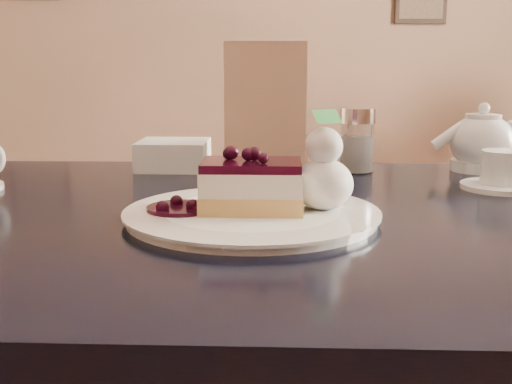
{
  "coord_description": "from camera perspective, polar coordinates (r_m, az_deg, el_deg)",
  "views": [
    {
      "loc": [
        -0.06,
        -0.62,
        0.99
      ],
      "look_at": [
        -0.0,
        0.1,
        0.85
      ],
      "focal_mm": 45.0,
      "sensor_mm": 36.0,
      "label": 1
    }
  ],
  "objects": [
    {
      "name": "tea_set",
      "position": [
        1.21,
        19.67,
        3.64
      ],
      "size": [
        0.17,
        0.29,
        0.11
      ],
      "color": "white",
      "rests_on": "main_table"
    },
    {
      "name": "sugar_shaker",
      "position": [
        1.17,
        8.97,
        4.61
      ],
      "size": [
        0.06,
        0.06,
        0.12
      ],
      "color": "white",
      "rests_on": "main_table"
    },
    {
      "name": "berry_sauce",
      "position": [
        0.82,
        -6.75,
        -1.46
      ],
      "size": [
        0.09,
        0.09,
        0.01
      ],
      "primitive_type": "cylinder",
      "color": "black",
      "rests_on": "dessert_plate"
    },
    {
      "name": "cheesecake_slice",
      "position": [
        0.81,
        -0.38,
        0.52
      ],
      "size": [
        0.14,
        0.1,
        0.06
      ],
      "rotation": [
        0.0,
        0.0,
        -0.12
      ],
      "color": "#EDBA63",
      "rests_on": "dessert_plate"
    },
    {
      "name": "whipped_cream",
      "position": [
        0.82,
        5.99,
        0.72
      ],
      "size": [
        0.08,
        0.08,
        0.07
      ],
      "color": "white",
      "rests_on": "dessert_plate"
    },
    {
      "name": "dessert_plate",
      "position": [
        0.81,
        -0.38,
        -2.06
      ],
      "size": [
        0.32,
        0.32,
        0.01
      ],
      "primitive_type": "cylinder",
      "color": "white",
      "rests_on": "main_table"
    },
    {
      "name": "menu_card",
      "position": [
        1.18,
        0.84,
        7.57
      ],
      "size": [
        0.15,
        0.05,
        0.23
      ],
      "primitive_type": "cube",
      "rotation": [
        0.0,
        0.0,
        -0.12
      ],
      "color": "beige",
      "rests_on": "main_table"
    },
    {
      "name": "napkin_stack",
      "position": [
        1.22,
        -7.34,
        3.31
      ],
      "size": [
        0.14,
        0.14,
        0.05
      ],
      "primitive_type": "cube",
      "rotation": [
        0.0,
        0.0,
        -0.12
      ],
      "color": "white",
      "rests_on": "main_table"
    },
    {
      "name": "main_table",
      "position": [
        0.89,
        -0.21,
        -6.87
      ],
      "size": [
        1.37,
        0.99,
        0.8
      ],
      "rotation": [
        0.0,
        0.0,
        -0.12
      ],
      "color": "black",
      "rests_on": "ground"
    }
  ]
}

